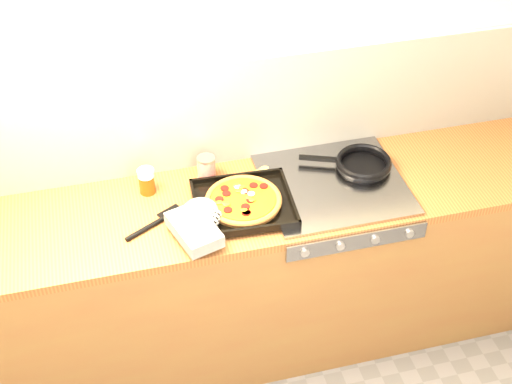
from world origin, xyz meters
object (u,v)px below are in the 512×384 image
object	(u,v)px
pizza_on_tray	(230,208)
frying_pan	(362,164)
juice_glass	(147,181)
tomato_can	(206,168)

from	to	relation	value
pizza_on_tray	frying_pan	bearing A→B (deg)	13.39
juice_glass	tomato_can	bearing A→B (deg)	6.01
tomato_can	juice_glass	xyz separation A→B (m)	(-0.26, -0.03, 0.00)
frying_pan	tomato_can	distance (m)	0.69
pizza_on_tray	tomato_can	size ratio (longest dim) A/B	4.80
tomato_can	juice_glass	bearing A→B (deg)	-173.99
pizza_on_tray	frying_pan	distance (m)	0.65
frying_pan	pizza_on_tray	bearing A→B (deg)	-166.61
tomato_can	pizza_on_tray	bearing A→B (deg)	-80.81
tomato_can	juice_glass	size ratio (longest dim) A/B	0.97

